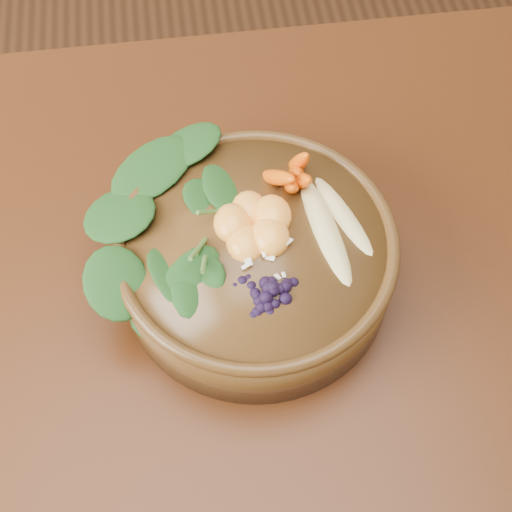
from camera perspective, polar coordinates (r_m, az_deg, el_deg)
The scene contains 9 objects.
ground at distance 1.53m, azimuth -2.33°, elevation -16.90°, with size 4.00×4.00×0.00m, color #381E0F.
dining_table at distance 0.91m, azimuth -3.77°, elevation -6.73°, with size 1.60×0.90×0.75m.
stoneware_bowl at distance 0.81m, azimuth -0.00°, elevation -0.37°, with size 0.31×0.31×0.08m, color #503315.
kale_heap at distance 0.78m, azimuth -4.52°, elevation 5.34°, with size 0.20×0.18×0.05m, color #1B4518, non-canonical shape.
carrot_cluster at distance 0.79m, azimuth 2.60°, elevation 8.63°, with size 0.06×0.06×0.09m, color #EF5F04, non-canonical shape.
banana_halves at distance 0.78m, azimuth 6.38°, elevation 3.32°, with size 0.09×0.18×0.03m.
mandarin_cluster at distance 0.77m, azimuth -0.17°, elevation 3.12°, with size 0.09×0.10×0.03m, color #FF9C32, non-canonical shape.
blueberry_pile at distance 0.72m, azimuth 1.40°, elevation -2.03°, with size 0.14×0.11×0.04m, color black, non-canonical shape.
coconut_flakes at distance 0.76m, azimuth 0.52°, elevation 0.09°, with size 0.10×0.07×0.01m, color white, non-canonical shape.
Camera 1 is at (0.01, -0.38, 1.49)m, focal length 50.00 mm.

